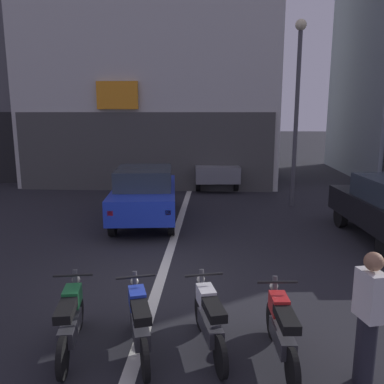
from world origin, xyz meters
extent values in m
plane|color=#232328|center=(0.00, 0.00, 0.00)|extent=(120.00, 120.00, 0.00)
cube|color=silver|center=(0.00, 6.00, 0.00)|extent=(0.20, 18.00, 0.01)
cube|color=#454543|center=(-1.85, 9.10, 1.60)|extent=(10.50, 0.10, 3.20)
cube|color=orange|center=(-2.86, 9.03, 3.86)|extent=(1.65, 0.16, 1.09)
cylinder|color=black|center=(-1.91, 5.55, 0.32)|extent=(0.24, 0.66, 0.64)
cylinder|color=black|center=(-0.37, 5.71, 0.32)|extent=(0.24, 0.66, 0.64)
cylinder|color=black|center=(-1.64, 2.96, 0.32)|extent=(0.24, 0.66, 0.64)
cylinder|color=black|center=(-0.10, 3.12, 0.32)|extent=(0.24, 0.66, 0.64)
cube|color=#1E38BF|center=(-1.01, 4.34, 0.75)|extent=(2.17, 4.26, 0.66)
cube|color=#2D3842|center=(-0.99, 4.19, 1.36)|extent=(1.74, 2.12, 0.56)
cube|color=red|center=(-1.50, 2.26, 0.80)|extent=(0.15, 0.07, 0.12)
cube|color=red|center=(-0.10, 2.40, 0.80)|extent=(0.15, 0.07, 0.12)
cylinder|color=black|center=(4.62, 4.15, 0.32)|extent=(0.23, 0.65, 0.64)
cylinder|color=black|center=(1.90, 9.18, 0.32)|extent=(0.23, 0.65, 0.64)
cylinder|color=black|center=(0.36, 9.06, 0.32)|extent=(0.23, 0.65, 0.64)
cylinder|color=black|center=(1.70, 11.77, 0.32)|extent=(0.23, 0.65, 0.64)
cylinder|color=black|center=(0.15, 11.65, 0.32)|extent=(0.23, 0.65, 0.64)
cube|color=slate|center=(1.03, 10.41, 0.75)|extent=(2.07, 4.22, 0.66)
cube|color=#2D3842|center=(1.02, 10.56, 1.36)|extent=(1.70, 2.08, 0.56)
cube|color=red|center=(1.57, 12.48, 0.80)|extent=(0.14, 0.07, 0.12)
cube|color=red|center=(0.17, 12.37, 0.80)|extent=(0.14, 0.07, 0.12)
cylinder|color=#47474C|center=(3.74, 6.69, 2.88)|extent=(0.14, 0.14, 5.77)
sphere|color=beige|center=(3.74, 6.69, 5.95)|extent=(0.36, 0.36, 0.36)
cylinder|color=black|center=(-0.99, -1.61, 0.26)|extent=(0.15, 0.52, 0.52)
cylinder|color=black|center=(-0.80, -2.75, 0.26)|extent=(0.15, 0.52, 0.52)
cube|color=#38383D|center=(-0.89, -2.23, 0.37)|extent=(0.32, 0.76, 0.22)
cube|color=black|center=(-0.86, -2.38, 0.72)|extent=(0.32, 0.63, 0.12)
cube|color=#1E7238|center=(-0.93, -1.98, 0.70)|extent=(0.28, 0.39, 0.24)
cylinder|color=#4C4C51|center=(-0.97, -1.76, 0.63)|extent=(0.11, 0.25, 0.70)
cylinder|color=black|center=(-0.96, -1.84, 0.95)|extent=(0.55, 0.13, 0.04)
sphere|color=silver|center=(-0.99, -1.64, 0.80)|extent=(0.12, 0.12, 0.12)
cylinder|color=black|center=(-0.12, -1.62, 0.26)|extent=(0.22, 0.52, 0.52)
cylinder|color=black|center=(0.21, -2.72, 0.26)|extent=(0.22, 0.52, 0.52)
cube|color=#38383D|center=(0.06, -2.22, 0.37)|extent=(0.41, 0.76, 0.22)
cube|color=black|center=(0.11, -2.37, 0.72)|extent=(0.39, 0.64, 0.12)
cube|color=#233DB7|center=(-0.02, -1.98, 0.70)|extent=(0.32, 0.41, 0.24)
cylinder|color=#4C4C51|center=(-0.08, -1.77, 0.63)|extent=(0.14, 0.25, 0.70)
cylinder|color=black|center=(-0.06, -1.84, 0.95)|extent=(0.54, 0.20, 0.04)
sphere|color=silver|center=(-0.12, -1.65, 0.80)|extent=(0.12, 0.12, 0.12)
cylinder|color=black|center=(0.84, -1.50, 0.26)|extent=(0.20, 0.52, 0.52)
cylinder|color=black|center=(1.13, -2.61, 0.26)|extent=(0.20, 0.52, 0.52)
cube|color=#38383D|center=(1.00, -2.10, 0.37)|extent=(0.38, 0.76, 0.22)
cube|color=black|center=(1.04, -2.25, 0.72)|extent=(0.36, 0.64, 0.12)
cube|color=silver|center=(0.94, -1.85, 0.70)|extent=(0.30, 0.40, 0.24)
cylinder|color=#4C4C51|center=(0.88, -1.64, 0.63)|extent=(0.13, 0.25, 0.70)
cylinder|color=black|center=(0.90, -1.72, 0.95)|extent=(0.54, 0.17, 0.04)
sphere|color=silver|center=(0.85, -1.52, 0.80)|extent=(0.12, 0.12, 0.12)
cylinder|color=black|center=(1.89, -1.68, 0.26)|extent=(0.11, 0.52, 0.52)
cylinder|color=black|center=(1.97, -2.82, 0.26)|extent=(0.11, 0.52, 0.52)
cube|color=#38383D|center=(1.93, -2.30, 0.37)|extent=(0.25, 0.75, 0.22)
cube|color=black|center=(1.94, -2.46, 0.72)|extent=(0.26, 0.61, 0.12)
cube|color=red|center=(1.92, -2.04, 0.70)|extent=(0.24, 0.37, 0.24)
cylinder|color=#4C4C51|center=(1.90, -1.83, 0.63)|extent=(0.09, 0.24, 0.70)
cylinder|color=black|center=(1.91, -1.91, 0.95)|extent=(0.55, 0.07, 0.04)
sphere|color=silver|center=(1.89, -1.70, 0.80)|extent=(0.12, 0.12, 0.12)
cylinder|color=#23232D|center=(2.85, -2.65, 0.43)|extent=(0.24, 0.24, 0.86)
cube|color=silver|center=(2.85, -2.65, 1.15)|extent=(0.31, 0.40, 0.58)
sphere|color=#9E7051|center=(2.85, -2.65, 1.56)|extent=(0.22, 0.22, 0.22)
camera|label=1|loc=(1.04, -7.04, 3.24)|focal=37.36mm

